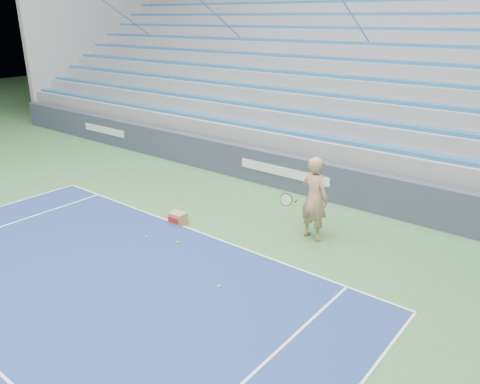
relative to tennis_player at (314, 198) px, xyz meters
The scene contains 8 objects.
sponsor_barrier 3.50m from the tennis_player, 134.22° to the left, with size 30.00×0.32×1.10m.
bleachers 8.66m from the tennis_player, 106.45° to the left, with size 31.00×9.15×7.30m.
tennis_player is the anchor object (origin of this frame).
ball_box 3.57m from the tennis_player, 154.70° to the right, with size 0.45×0.36×0.32m.
tennis_ball_0 4.07m from the tennis_player, 167.89° to the right, with size 0.07×0.07×0.07m, color #A2D12A.
tennis_ball_1 3.29m from the tennis_player, 95.29° to the right, with size 0.07×0.07×0.07m, color #A2D12A.
tennis_ball_2 3.40m from the tennis_player, 135.55° to the right, with size 0.07×0.07×0.07m, color #A2D12A.
tennis_ball_3 4.15m from the tennis_player, 140.98° to the right, with size 0.07×0.07×0.07m, color #A2D12A.
Camera 1 is at (7.48, 4.27, 5.06)m, focal length 35.00 mm.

